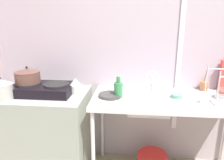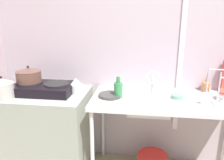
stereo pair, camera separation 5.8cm
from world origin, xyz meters
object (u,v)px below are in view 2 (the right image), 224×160
(cup_by_rack, at_px, (205,100))
(small_bowl_on_drainboard, at_px, (177,96))
(bottle_by_sink, at_px, (118,89))
(utensil_jar, at_px, (206,87))
(frying_pan, at_px, (110,95))
(pot_on_left_burner, at_px, (29,75))
(pot_beside_stove, at_px, (2,88))
(percolator, at_px, (76,86))
(stove, at_px, (43,88))
(sink_basin, at_px, (148,105))
(faucet, at_px, (153,79))

(cup_by_rack, relative_size, small_bowl_on_drainboard, 0.69)
(bottle_by_sink, height_order, utensil_jar, utensil_jar)
(cup_by_rack, bearing_deg, frying_pan, 174.42)
(frying_pan, bearing_deg, bottle_by_sink, -4.83)
(pot_on_left_burner, distance_m, bottle_by_sink, 0.90)
(pot_beside_stove, distance_m, percolator, 0.67)
(stove, distance_m, frying_pan, 0.68)
(frying_pan, relative_size, cup_by_rack, 2.82)
(frying_pan, height_order, bottle_by_sink, bottle_by_sink)
(stove, relative_size, small_bowl_on_drainboard, 5.24)
(pot_beside_stove, height_order, small_bowl_on_drainboard, pot_beside_stove)
(pot_on_left_burner, bearing_deg, frying_pan, -1.90)
(frying_pan, bearing_deg, stove, 177.69)
(stove, relative_size, bottle_by_sink, 2.96)
(pot_beside_stove, relative_size, sink_basin, 0.57)
(stove, xyz_separation_m, utensil_jar, (1.62, 0.26, 0.00))
(percolator, height_order, frying_pan, percolator)
(cup_by_rack, bearing_deg, pot_beside_stove, -177.41)
(stove, height_order, pot_on_left_burner, pot_on_left_burner)
(bottle_by_sink, bearing_deg, cup_by_rack, -5.66)
(frying_pan, distance_m, cup_by_rack, 0.84)
(faucet, distance_m, utensil_jar, 0.58)
(utensil_jar, bearing_deg, pot_beside_stove, -166.88)
(sink_basin, bearing_deg, frying_pan, 178.80)
(frying_pan, bearing_deg, pot_on_left_burner, 178.10)
(small_bowl_on_drainboard, bearing_deg, utensil_jar, 37.48)
(stove, bearing_deg, small_bowl_on_drainboard, 0.63)
(stove, distance_m, bottle_by_sink, 0.76)
(percolator, xyz_separation_m, cup_by_rack, (1.19, -0.15, -0.03))
(stove, bearing_deg, pot_beside_stove, -148.13)
(stove, xyz_separation_m, pot_on_left_burner, (-0.14, -0.00, 0.13))
(pot_on_left_burner, distance_m, frying_pan, 0.84)
(sink_basin, bearing_deg, percolator, 173.89)
(pot_on_left_burner, height_order, percolator, pot_on_left_burner)
(cup_by_rack, bearing_deg, bottle_by_sink, 174.34)
(faucet, xyz_separation_m, small_bowl_on_drainboard, (0.23, -0.08, -0.14))
(stove, relative_size, pot_beside_stove, 2.79)
(percolator, xyz_separation_m, small_bowl_on_drainboard, (0.98, -0.03, -0.06))
(frying_pan, bearing_deg, percolator, 168.95)
(pot_beside_stove, bearing_deg, frying_pan, 9.49)
(small_bowl_on_drainboard, distance_m, bottle_by_sink, 0.55)
(frying_pan, height_order, cup_by_rack, cup_by_rack)
(cup_by_rack, distance_m, small_bowl_on_drainboard, 0.25)
(utensil_jar, bearing_deg, pot_on_left_burner, -171.68)
(pot_beside_stove, bearing_deg, utensil_jar, 13.12)
(frying_pan, bearing_deg, pot_beside_stove, -170.51)
(faucet, distance_m, bottle_by_sink, 0.35)
(pot_beside_stove, xyz_separation_m, small_bowl_on_drainboard, (1.61, 0.21, -0.08))
(frying_pan, bearing_deg, faucet, 16.93)
(pot_on_left_burner, relative_size, small_bowl_on_drainboard, 2.15)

